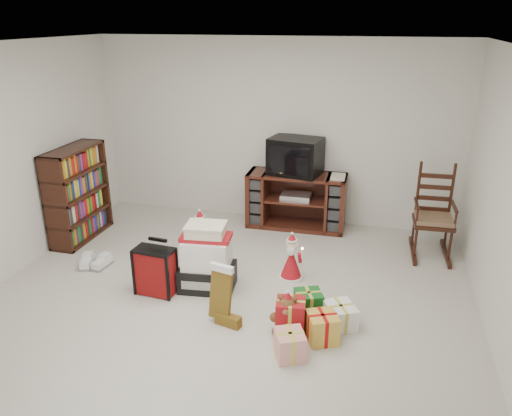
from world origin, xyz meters
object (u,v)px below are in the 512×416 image
Objects in this scene: crt_television at (295,156)px; tv_stand at (296,201)px; gift_pile at (207,261)px; gift_cluster at (307,319)px; bookshelf at (78,195)px; santa_figurine at (291,261)px; teddy_bear at (288,315)px; red_suitcase at (155,271)px; rocking_chair at (433,223)px; mrs_claus_figurine at (201,237)px; sneaker_pair at (95,263)px.

tv_stand is at bearing -4.61° from crt_television.
gift_pile reaches higher than gift_cluster.
santa_figurine is (2.87, -0.42, -0.37)m from bookshelf.
teddy_bear is 0.99m from santa_figurine.
red_suitcase is 1.10× the size of santa_figurine.
rocking_chair is 2.83m from mrs_claus_figurine.
teddy_bear is at bearing -24.91° from bookshelf.
crt_television reaches higher than bookshelf.
rocking_chair is 2.50m from teddy_bear.
tv_stand is at bearing 98.33° from teddy_bear.
mrs_claus_figurine is at bearing 22.55° from sneaker_pair.
gift_cluster is at bearing -5.39° from red_suitcase.
gift_pile reaches higher than santa_figurine.
santa_figurine is (1.31, 0.66, -0.05)m from red_suitcase.
crt_television is at bearing 49.77° from mrs_claus_figurine.
red_suitcase is 1.67m from gift_cluster.
mrs_claus_figurine reaches higher than gift_cluster.
mrs_claus_figurine reaches higher than teddy_bear.
gift_pile is 1.20× the size of red_suitcase.
bookshelf is (-2.66, -1.05, 0.20)m from tv_stand.
mrs_claus_figurine is 1.57× the size of sneaker_pair.
rocking_chair is at bearing 56.11° from teddy_bear.
sneaker_pair is at bearing 165.71° from gift_cluster.
santa_figurine is 1.69m from crt_television.
tv_stand is 2.87m from bookshelf.
crt_television is (0.95, 1.12, 0.78)m from mrs_claus_figurine.
gift_pile is at bearing 154.94° from gift_cluster.
sneaker_pair is at bearing 164.14° from teddy_bear.
red_suitcase reaches higher than sneaker_pair.
rocking_chair is at bearing 36.24° from red_suitcase.
rocking_chair reaches higher than gift_cluster.
bookshelf reaches higher than teddy_bear.
gift_cluster is (2.60, -0.66, 0.09)m from sneaker_pair.
santa_figurine is 0.74× the size of crt_television.
bookshelf is at bearing 151.46° from gift_pile.
rocking_chair is 1.26× the size of gift_cluster.
gift_pile reaches higher than mrs_claus_figurine.
bookshelf is at bearing 149.89° from red_suitcase.
teddy_bear is at bearing -69.94° from crt_television.
gift_pile is (-0.62, -1.88, -0.06)m from tv_stand.
mrs_claus_figurine is at bearing 108.88° from gift_pile.
teddy_bear is at bearing -36.37° from gift_pile.
crt_television reaches higher than gift_cluster.
mrs_claus_figurine is (-1.19, 0.36, 0.01)m from santa_figurine.
crt_television reaches higher than teddy_bear.
gift_cluster is at bearing -22.83° from sneaker_pair.
gift_cluster is at bearing -71.03° from santa_figurine.
red_suitcase is 2.51m from crt_television.
rocking_chair reaches higher than red_suitcase.
teddy_bear is (3.02, -1.40, -0.42)m from bookshelf.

